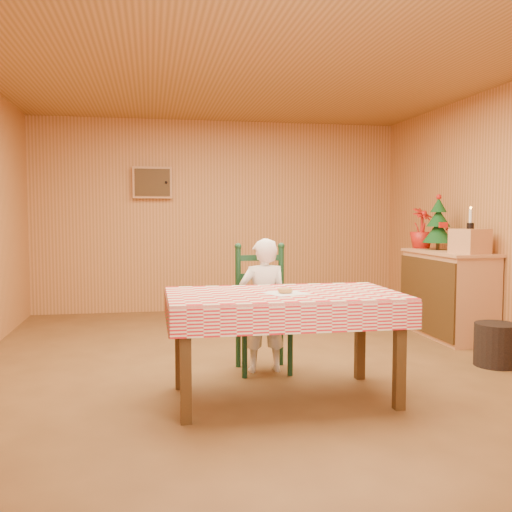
{
  "coord_description": "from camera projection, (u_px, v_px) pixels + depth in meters",
  "views": [
    {
      "loc": [
        -0.94,
        -4.84,
        1.32
      ],
      "look_at": [
        0.0,
        0.2,
        0.95
      ],
      "focal_mm": 40.0,
      "sensor_mm": 36.0,
      "label": 1
    }
  ],
  "objects": [
    {
      "name": "ground",
      "position": [
        260.0,
        365.0,
        5.01
      ],
      "size": [
        6.0,
        6.0,
        0.0
      ],
      "primitive_type": "plane",
      "color": "brown",
      "rests_on": "ground"
    },
    {
      "name": "flower_arrangement",
      "position": [
        421.0,
        228.0,
        6.65
      ],
      "size": [
        0.35,
        0.35,
        0.47
      ],
      "primitive_type": "imported",
      "rotation": [
        0.0,
        0.0,
        0.41
      ],
      "color": "#B41810",
      "rests_on": "shelf_unit"
    },
    {
      "name": "storage_bin",
      "position": [
        496.0,
        345.0,
        4.98
      ],
      "size": [
        0.45,
        0.45,
        0.37
      ],
      "primitive_type": "cylinder",
      "rotation": [
        0.0,
        0.0,
        -0.25
      ],
      "color": "black",
      "rests_on": "ground"
    },
    {
      "name": "cabin_walls",
      "position": [
        249.0,
        162.0,
        5.4
      ],
      "size": [
        5.1,
        6.05,
        2.65
      ],
      "color": "#C78448",
      "rests_on": "ground"
    },
    {
      "name": "dining_table",
      "position": [
        284.0,
        304.0,
        4.06
      ],
      "size": [
        1.66,
        0.96,
        0.77
      ],
      "color": "#492E13",
      "rests_on": "ground"
    },
    {
      "name": "donut",
      "position": [
        285.0,
        290.0,
        4.0
      ],
      "size": [
        0.14,
        0.14,
        0.04
      ],
      "primitive_type": "torus",
      "rotation": [
        0.0,
        0.0,
        -0.4
      ],
      "color": "#C48A46",
      "rests_on": "napkin"
    },
    {
      "name": "napkin",
      "position": [
        285.0,
        293.0,
        4.0
      ],
      "size": [
        0.34,
        0.34,
        0.0
      ],
      "primitive_type": "cube",
      "rotation": [
        0.0,
        0.0,
        0.36
      ],
      "color": "white",
      "rests_on": "dining_table"
    },
    {
      "name": "shelf_unit",
      "position": [
        447.0,
        294.0,
        6.17
      ],
      "size": [
        0.54,
        1.24,
        0.93
      ],
      "color": "tan",
      "rests_on": "ground"
    },
    {
      "name": "christmas_tree",
      "position": [
        438.0,
        225.0,
        6.36
      ],
      "size": [
        0.34,
        0.34,
        0.62
      ],
      "color": "#492E13",
      "rests_on": "shelf_unit"
    },
    {
      "name": "candle_set",
      "position": [
        470.0,
        222.0,
        5.72
      ],
      "size": [
        0.07,
        0.07,
        0.22
      ],
      "color": "black",
      "rests_on": "crate"
    },
    {
      "name": "crate",
      "position": [
        470.0,
        241.0,
        5.74
      ],
      "size": [
        0.37,
        0.37,
        0.25
      ],
      "primitive_type": "cube",
      "rotation": [
        0.0,
        0.0,
        0.27
      ],
      "color": "tan",
      "rests_on": "shelf_unit"
    },
    {
      "name": "ladder_chair",
      "position": [
        262.0,
        311.0,
        4.84
      ],
      "size": [
        0.44,
        0.4,
        1.08
      ],
      "color": "black",
      "rests_on": "ground"
    },
    {
      "name": "seated_child",
      "position": [
        264.0,
        305.0,
        4.78
      ],
      "size": [
        0.41,
        0.27,
        1.12
      ],
      "primitive_type": "imported",
      "rotation": [
        0.0,
        0.0,
        3.14
      ],
      "color": "white",
      "rests_on": "ground"
    }
  ]
}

